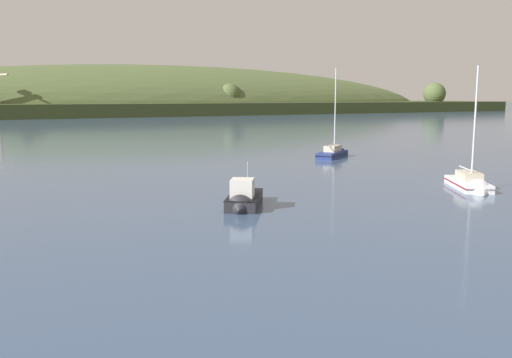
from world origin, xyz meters
name	(u,v)px	position (x,y,z in m)	size (l,w,h in m)	color
far_shoreline_hill	(158,112)	(48.86, 270.64, 0.29)	(432.53, 134.22, 48.50)	#35401E
sailboat_near_mooring	(471,187)	(21.49, 31.01, 0.26)	(5.62, 7.92, 12.11)	white
sailboat_far_left	(334,154)	(24.34, 59.09, 0.38)	(7.46, 6.65, 13.12)	navy
fishing_boat_moored	(243,200)	(-0.39, 31.84, 0.55)	(5.00, 6.58, 3.90)	#232328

